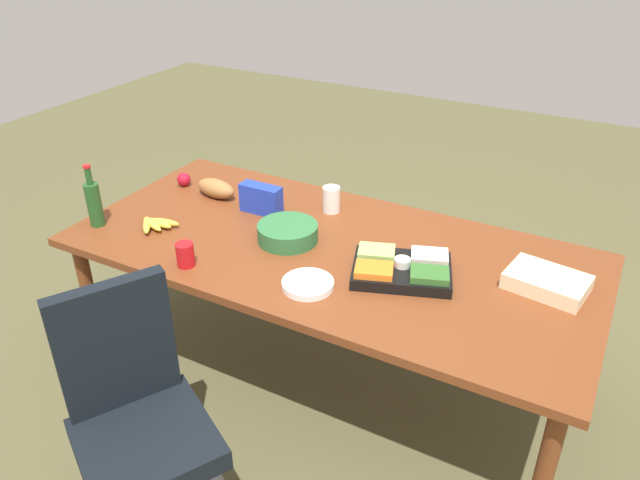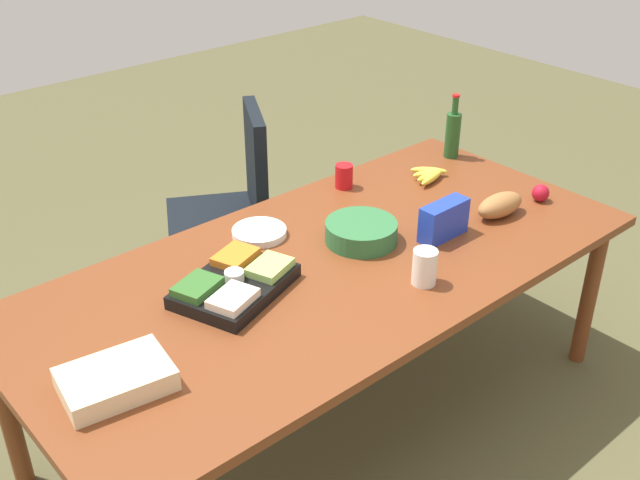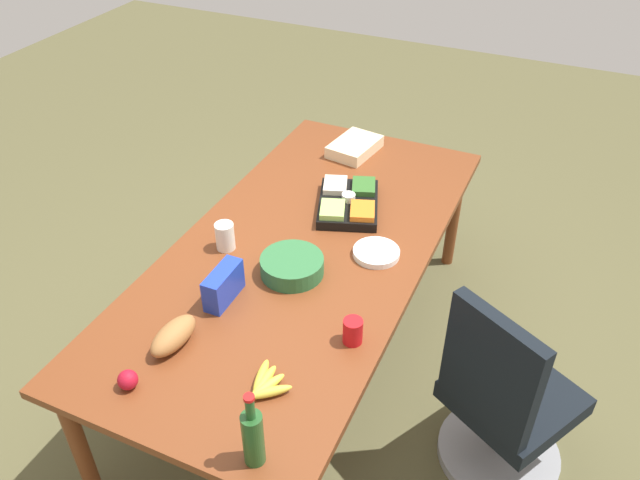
{
  "view_description": "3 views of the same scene",
  "coord_description": "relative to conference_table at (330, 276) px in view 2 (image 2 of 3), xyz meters",
  "views": [
    {
      "loc": [
        1.14,
        -2.19,
        2.21
      ],
      "look_at": [
        -0.02,
        -0.06,
        0.82
      ],
      "focal_mm": 34.38,
      "sensor_mm": 36.0,
      "label": 1
    },
    {
      "loc": [
        1.66,
        1.85,
        2.29
      ],
      "look_at": [
        0.0,
        -0.06,
        0.84
      ],
      "focal_mm": 42.97,
      "sensor_mm": 36.0,
      "label": 2
    },
    {
      "loc": [
        -2.17,
        -1.07,
        2.61
      ],
      "look_at": [
        0.01,
        -0.08,
        0.82
      ],
      "focal_mm": 35.66,
      "sensor_mm": 36.0,
      "label": 3
    }
  ],
  "objects": [
    {
      "name": "ground_plane",
      "position": [
        0.0,
        0.0,
        -0.7
      ],
      "size": [
        10.0,
        10.0,
        0.0
      ],
      "primitive_type": "plane",
      "color": "brown"
    },
    {
      "name": "office_chair",
      "position": [
        -0.25,
        -1.06,
        -0.32
      ],
      "size": [
        0.65,
        0.65,
        1.0
      ],
      "color": "gray",
      "rests_on": "ground"
    },
    {
      "name": "wine_bottle",
      "position": [
        -1.12,
        -0.36,
        0.19
      ],
      "size": [
        0.08,
        0.08,
        0.32
      ],
      "color": "#214F21",
      "rests_on": "conference_table"
    },
    {
      "name": "veggie_tray",
      "position": [
        0.39,
        -0.07,
        0.1
      ],
      "size": [
        0.5,
        0.42,
        0.09
      ],
      "color": "black",
      "rests_on": "conference_table"
    },
    {
      "name": "conference_table",
      "position": [
        0.0,
        0.0,
        0.0
      ],
      "size": [
        2.45,
        1.15,
        0.76
      ],
      "color": "brown",
      "rests_on": "ground"
    },
    {
      "name": "bread_loaf",
      "position": [
        -0.79,
        0.19,
        0.11
      ],
      "size": [
        0.25,
        0.13,
        0.1
      ],
      "primitive_type": "ellipsoid",
      "rotation": [
        0.0,
        0.0,
        -0.09
      ],
      "color": "#9D6737",
      "rests_on": "conference_table"
    },
    {
      "name": "mayo_jar",
      "position": [
        -0.16,
        0.33,
        0.13
      ],
      "size": [
        0.1,
        0.1,
        0.14
      ],
      "primitive_type": "cylinder",
      "rotation": [
        0.0,
        0.0,
        -0.06
      ],
      "color": "white",
      "rests_on": "conference_table"
    },
    {
      "name": "banana_bunch",
      "position": [
        -0.84,
        -0.25,
        0.09
      ],
      "size": [
        0.21,
        0.17,
        0.04
      ],
      "color": "gold",
      "rests_on": "conference_table"
    },
    {
      "name": "paper_plate_stack",
      "position": [
        0.08,
        -0.34,
        0.08
      ],
      "size": [
        0.27,
        0.27,
        0.03
      ],
      "primitive_type": "cylinder",
      "rotation": [
        0.0,
        0.0,
        0.26
      ],
      "color": "white",
      "rests_on": "conference_table"
    },
    {
      "name": "sheet_cake",
      "position": [
        0.96,
        0.12,
        0.1
      ],
      "size": [
        0.35,
        0.27,
        0.07
      ],
      "primitive_type": "cube",
      "rotation": [
        0.0,
        0.0,
        -0.15
      ],
      "color": "beige",
      "rests_on": "conference_table"
    },
    {
      "name": "red_solo_cup",
      "position": [
        -0.48,
        -0.45,
        0.12
      ],
      "size": [
        0.1,
        0.1,
        0.11
      ],
      "primitive_type": "cylinder",
      "rotation": [
        0.0,
        0.0,
        0.27
      ],
      "color": "red",
      "rests_on": "conference_table"
    },
    {
      "name": "apple_red",
      "position": [
        -1.04,
        0.22,
        0.1
      ],
      "size": [
        0.09,
        0.09,
        0.08
      ],
      "primitive_type": "sphere",
      "rotation": [
        0.0,
        0.0,
        0.14
      ],
      "color": "#AB1225",
      "rests_on": "conference_table"
    },
    {
      "name": "salad_bowl",
      "position": [
        -0.2,
        -0.04,
        0.1
      ],
      "size": [
        0.34,
        0.34,
        0.08
      ],
      "primitive_type": "cylinder",
      "rotation": [
        0.0,
        0.0,
        -0.21
      ],
      "color": "#2C6838",
      "rests_on": "conference_table"
    },
    {
      "name": "chip_bag_blue",
      "position": [
        -0.48,
        0.15,
        0.14
      ],
      "size": [
        0.22,
        0.08,
        0.15
      ],
      "primitive_type": "cube",
      "rotation": [
        0.0,
        0.0,
        0.01
      ],
      "color": "#1E39B9",
      "rests_on": "conference_table"
    }
  ]
}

